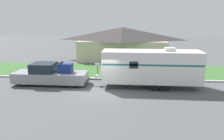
{
  "coord_description": "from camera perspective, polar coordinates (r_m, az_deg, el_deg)",
  "views": [
    {
      "loc": [
        2.26,
        -16.23,
        5.56
      ],
      "look_at": [
        0.66,
        1.74,
        1.4
      ],
      "focal_mm": 35.0,
      "sensor_mm": 36.0,
      "label": 1
    }
  ],
  "objects": [
    {
      "name": "ground_plane",
      "position": [
        17.3,
        -2.69,
        -5.77
      ],
      "size": [
        120.0,
        120.0,
        0.0
      ],
      "primitive_type": "plane",
      "color": "#515456"
    },
    {
      "name": "pickup_truck",
      "position": [
        19.87,
        -15.84,
        -1.24
      ],
      "size": [
        6.5,
        2.08,
        2.02
      ],
      "color": "black",
      "rests_on": "ground_plane"
    },
    {
      "name": "mailbox",
      "position": [
        21.51,
        -3.78,
        0.86
      ],
      "size": [
        0.48,
        0.2,
        1.37
      ],
      "color": "brown",
      "rests_on": "ground_plane"
    },
    {
      "name": "house_across_street",
      "position": [
        31.26,
        2.73,
        7.11
      ],
      "size": [
        12.84,
        6.81,
        4.57
      ],
      "color": "beige",
      "rests_on": "ground_plane"
    },
    {
      "name": "curb_strip",
      "position": [
        20.84,
        -1.3,
        -2.29
      ],
      "size": [
        80.0,
        0.3,
        0.14
      ],
      "color": "#ADADA8",
      "rests_on": "ground_plane"
    },
    {
      "name": "lawn_strip",
      "position": [
        24.38,
        -0.35,
        -0.17
      ],
      "size": [
        80.0,
        7.0,
        0.03
      ],
      "color": "#3D6B33",
      "rests_on": "ground_plane"
    },
    {
      "name": "travel_trailer",
      "position": [
        18.44,
        10.19,
        0.92
      ],
      "size": [
        9.27,
        2.36,
        3.36
      ],
      "color": "black",
      "rests_on": "ground_plane"
    }
  ]
}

